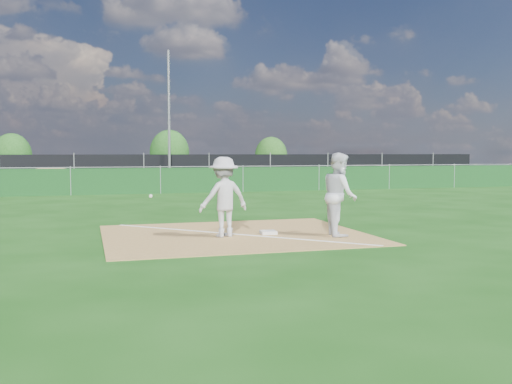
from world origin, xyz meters
TOP-DOWN VIEW (x-y plane):
  - ground at (0.00, 10.00)m, footprint 90.00×90.00m
  - infield_dirt at (0.00, 1.00)m, footprint 6.00×5.00m
  - foul_line at (0.00, 1.00)m, footprint 5.01×5.01m
  - green_fence at (0.00, 15.00)m, footprint 44.00×0.05m
  - dirt_mound at (-5.00, 18.50)m, footprint 3.38×2.60m
  - black_fence at (0.00, 23.00)m, footprint 46.00×0.04m
  - parking_lot at (0.00, 28.00)m, footprint 46.00×9.00m
  - light_pole at (1.50, 22.70)m, footprint 0.16×0.16m
  - first_base at (0.76, 0.85)m, footprint 0.38×0.38m
  - play_at_first at (-0.34, 0.72)m, footprint 2.31×0.91m
  - runner at (2.27, 0.20)m, footprint 0.90×1.06m
  - car_left at (-5.65, 28.13)m, footprint 4.79×2.74m
  - car_mid at (0.91, 28.43)m, footprint 4.64×2.15m
  - car_right at (5.07, 28.41)m, footprint 4.32×1.88m
  - tree_left at (-8.58, 33.81)m, footprint 2.81×2.81m
  - tree_mid at (3.11, 34.23)m, footprint 3.15×3.15m
  - tree_right at (11.67, 34.09)m, footprint 2.72×2.72m

SIDE VIEW (x-z plane):
  - ground at x=0.00m, z-range 0.00..0.00m
  - parking_lot at x=0.00m, z-range 0.00..0.01m
  - infield_dirt at x=0.00m, z-range 0.00..0.02m
  - foul_line at x=0.00m, z-range 0.02..0.03m
  - first_base at x=0.76m, z-range 0.02..0.10m
  - dirt_mound at x=-5.00m, z-range 0.00..1.17m
  - green_fence at x=0.00m, z-range 0.00..1.20m
  - car_right at x=5.07m, z-range 0.01..1.25m
  - car_mid at x=0.91m, z-range 0.01..1.48m
  - car_left at x=-5.65m, z-range 0.01..1.54m
  - black_fence at x=0.00m, z-range 0.00..1.80m
  - play_at_first at x=-0.34m, z-range 0.02..1.83m
  - runner at x=2.27m, z-range 0.00..1.93m
  - tree_right at x=11.67m, z-range 0.05..3.28m
  - tree_left at x=-8.58m, z-range 0.05..3.38m
  - tree_mid at x=3.11m, z-range 0.05..3.79m
  - light_pole at x=1.50m, z-range 0.00..8.00m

